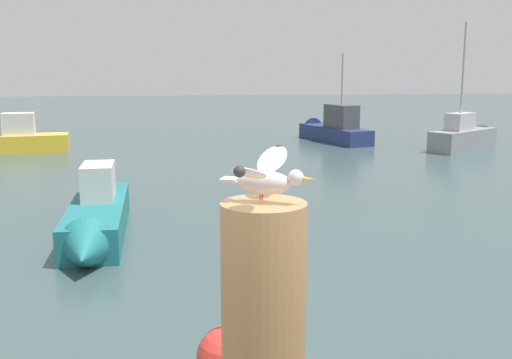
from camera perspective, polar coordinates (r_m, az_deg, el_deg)
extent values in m
cylinder|color=brown|center=(2.64, 0.70, -13.91)|extent=(0.36, 0.36, 1.10)
cylinder|color=#C66A60|center=(2.44, 0.40, -1.90)|extent=(0.01, 0.01, 0.04)
cylinder|color=#C66A60|center=(2.48, 0.62, -1.72)|extent=(0.01, 0.01, 0.04)
ellipsoid|color=silver|center=(2.44, 0.74, -0.28)|extent=(0.25, 0.17, 0.10)
sphere|color=silver|center=(2.41, 3.79, 0.20)|extent=(0.06, 0.06, 0.06)
cone|color=gold|center=(2.40, 5.06, 0.04)|extent=(0.05, 0.04, 0.02)
cube|color=silver|center=(2.48, -2.50, 0.01)|extent=(0.10, 0.10, 0.01)
ellipsoid|color=silver|center=(2.26, -0.67, 0.60)|extent=(0.21, 0.29, 0.10)
sphere|color=#333333|center=(2.14, -1.59, 0.77)|extent=(0.04, 0.04, 0.04)
ellipsoid|color=silver|center=(2.61, 1.55, 1.94)|extent=(0.21, 0.29, 0.10)
sphere|color=#333333|center=(2.72, 2.18, 2.89)|extent=(0.04, 0.04, 0.04)
cube|color=navy|center=(24.51, 7.47, 4.28)|extent=(2.26, 3.99, 0.60)
cone|color=navy|center=(26.37, 4.87, 4.84)|extent=(1.26, 1.26, 1.00)
cube|color=#47474C|center=(24.07, 8.10, 5.96)|extent=(1.18, 1.61, 0.91)
cylinder|color=#A5A5A8|center=(23.99, 8.19, 9.40)|extent=(0.08, 0.08, 1.98)
cube|color=gray|center=(23.18, 19.01, 3.58)|extent=(3.18, 2.63, 0.74)
cone|color=gray|center=(24.80, 21.09, 3.97)|extent=(1.19, 1.19, 0.86)
cube|color=#B2B2B7|center=(22.88, 18.79, 5.22)|extent=(1.29, 1.16, 0.62)
cylinder|color=#A5A5A8|center=(22.79, 19.08, 9.95)|extent=(0.08, 0.08, 3.16)
cube|color=yellow|center=(23.05, -21.77, 3.20)|extent=(3.66, 1.56, 0.61)
cube|color=silver|center=(22.96, -21.60, 4.93)|extent=(1.16, 0.85, 0.78)
cube|color=#1E7075|center=(11.37, -14.75, -3.56)|extent=(1.10, 3.89, 0.58)
cone|color=#1E7075|center=(9.29, -15.95, -6.66)|extent=(0.89, 0.89, 0.86)
cube|color=silver|center=(11.61, -14.73, -0.16)|extent=(0.61, 1.06, 0.65)
sphere|color=red|center=(5.34, -2.57, -16.52)|extent=(0.56, 0.56, 0.56)
cylinder|color=#2D2D2D|center=(5.13, -2.62, -11.67)|extent=(0.05, 0.05, 0.50)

